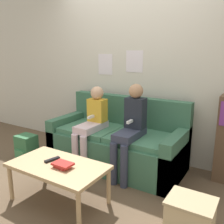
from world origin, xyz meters
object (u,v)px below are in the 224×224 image
(couch, at_px, (117,144))
(person_left, at_px, (92,122))
(storage_box, at_px, (190,217))
(backpack, at_px, (26,148))
(person_right, at_px, (131,126))
(tv_remote, at_px, (52,160))
(coffee_table, at_px, (58,168))

(couch, xyz_separation_m, person_left, (-0.28, -0.21, 0.31))
(person_left, bearing_deg, couch, 36.33)
(storage_box, relative_size, backpack, 1.05)
(person_left, relative_size, person_right, 0.94)
(person_left, height_order, tv_remote, person_left)
(person_right, xyz_separation_m, storage_box, (0.93, -0.65, -0.49))
(backpack, bearing_deg, person_left, 21.72)
(person_right, distance_m, storage_box, 1.24)
(person_left, bearing_deg, backpack, -158.28)
(person_left, distance_m, storage_box, 1.70)
(person_left, xyz_separation_m, tv_remote, (0.10, -0.84, -0.19))
(coffee_table, xyz_separation_m, backpack, (-1.12, 0.51, -0.19))
(person_right, bearing_deg, backpack, -165.98)
(tv_remote, distance_m, backpack, 1.14)
(coffee_table, height_order, person_left, person_left)
(person_left, relative_size, storage_box, 2.75)
(coffee_table, relative_size, person_left, 0.92)
(storage_box, distance_m, backpack, 2.43)
(coffee_table, bearing_deg, person_left, 103.62)
(storage_box, bearing_deg, person_right, 144.76)
(couch, xyz_separation_m, tv_remote, (-0.18, -1.04, 0.12))
(couch, distance_m, backpack, 1.32)
(person_left, bearing_deg, tv_remote, -83.34)
(person_left, bearing_deg, coffee_table, -76.38)
(couch, relative_size, coffee_table, 1.81)
(coffee_table, relative_size, tv_remote, 5.73)
(coffee_table, height_order, person_right, person_right)
(tv_remote, bearing_deg, backpack, 168.05)
(coffee_table, relative_size, backpack, 2.67)
(backpack, bearing_deg, couch, 25.53)
(person_left, xyz_separation_m, storage_box, (1.51, -0.64, -0.46))
(backpack, bearing_deg, person_right, 14.02)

